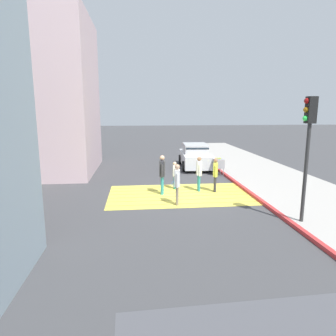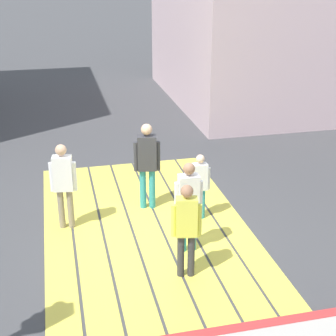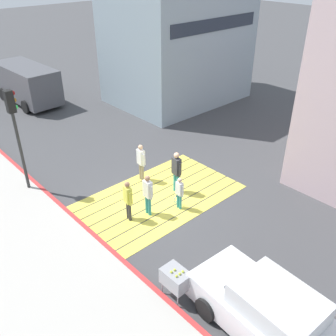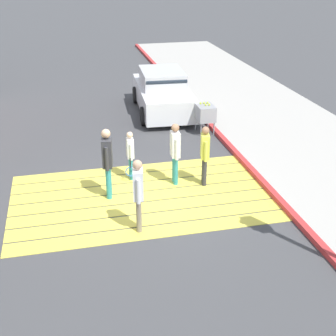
{
  "view_description": "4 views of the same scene",
  "coord_description": "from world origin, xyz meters",
  "px_view_note": "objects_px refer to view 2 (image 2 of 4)",
  "views": [
    {
      "loc": [
        1.9,
        13.24,
        3.84
      ],
      "look_at": [
        0.51,
        -0.09,
        1.24
      ],
      "focal_mm": 32.47,
      "sensor_mm": 36.0,
      "label": 1
    },
    {
      "loc": [
        -8.37,
        1.51,
        4.78
      ],
      "look_at": [
        -0.18,
        -0.4,
        1.25
      ],
      "focal_mm": 53.97,
      "sensor_mm": 36.0,
      "label": 2
    },
    {
      "loc": [
        -8.0,
        -9.3,
        8.54
      ],
      "look_at": [
        0.71,
        0.24,
        0.96
      ],
      "focal_mm": 39.75,
      "sensor_mm": 36.0,
      "label": 3
    },
    {
      "loc": [
        1.66,
        10.13,
        5.62
      ],
      "look_at": [
        -0.68,
        0.05,
        0.76
      ],
      "focal_mm": 49.76,
      "sensor_mm": 36.0,
      "label": 4
    }
  ],
  "objects_px": {
    "pedestrian_adult_trailing": "(63,181)",
    "pedestrian_child_with_racket": "(199,183)",
    "pedestrian_teen_behind": "(188,201)",
    "pedestrian_adult_side": "(186,225)",
    "pedestrian_adult_lead": "(147,160)"
  },
  "relations": [
    {
      "from": "pedestrian_adult_lead",
      "to": "pedestrian_adult_trailing",
      "type": "height_order",
      "value": "pedestrian_adult_lead"
    },
    {
      "from": "pedestrian_adult_trailing",
      "to": "pedestrian_adult_lead",
      "type": "bearing_deg",
      "value": -74.23
    },
    {
      "from": "pedestrian_adult_lead",
      "to": "pedestrian_adult_side",
      "type": "distance_m",
      "value": 2.51
    },
    {
      "from": "pedestrian_adult_trailing",
      "to": "pedestrian_adult_side",
      "type": "height_order",
      "value": "pedestrian_adult_trailing"
    },
    {
      "from": "pedestrian_teen_behind",
      "to": "pedestrian_child_with_racket",
      "type": "distance_m",
      "value": 1.22
    },
    {
      "from": "pedestrian_adult_lead",
      "to": "pedestrian_teen_behind",
      "type": "height_order",
      "value": "pedestrian_adult_lead"
    },
    {
      "from": "pedestrian_child_with_racket",
      "to": "pedestrian_teen_behind",
      "type": "bearing_deg",
      "value": 154.69
    },
    {
      "from": "pedestrian_adult_side",
      "to": "pedestrian_child_with_racket",
      "type": "height_order",
      "value": "pedestrian_adult_side"
    },
    {
      "from": "pedestrian_teen_behind",
      "to": "pedestrian_child_with_racket",
      "type": "xyz_separation_m",
      "value": [
        1.09,
        -0.52,
        -0.21
      ]
    },
    {
      "from": "pedestrian_adult_side",
      "to": "pedestrian_teen_behind",
      "type": "height_order",
      "value": "pedestrian_teen_behind"
    },
    {
      "from": "pedestrian_adult_trailing",
      "to": "pedestrian_child_with_racket",
      "type": "relative_size",
      "value": 1.25
    },
    {
      "from": "pedestrian_adult_side",
      "to": "pedestrian_child_with_racket",
      "type": "relative_size",
      "value": 1.19
    },
    {
      "from": "pedestrian_adult_lead",
      "to": "pedestrian_child_with_racket",
      "type": "xyz_separation_m",
      "value": [
        -0.69,
        -0.88,
        -0.29
      ]
    },
    {
      "from": "pedestrian_adult_trailing",
      "to": "pedestrian_teen_behind",
      "type": "xyz_separation_m",
      "value": [
        -1.31,
        -2.02,
        -0.01
      ]
    },
    {
      "from": "pedestrian_adult_side",
      "to": "pedestrian_child_with_racket",
      "type": "xyz_separation_m",
      "value": [
        1.82,
        -0.75,
        -0.17
      ]
    }
  ]
}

